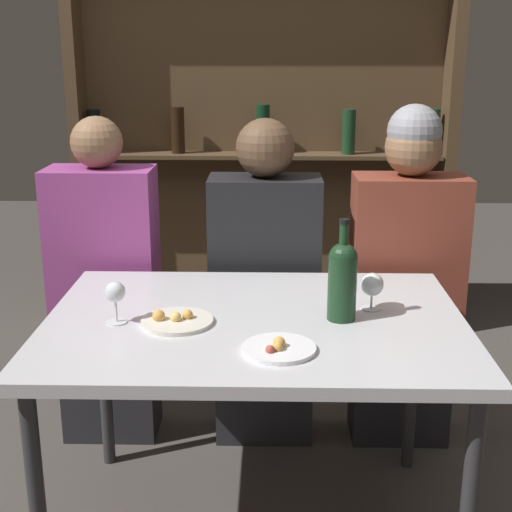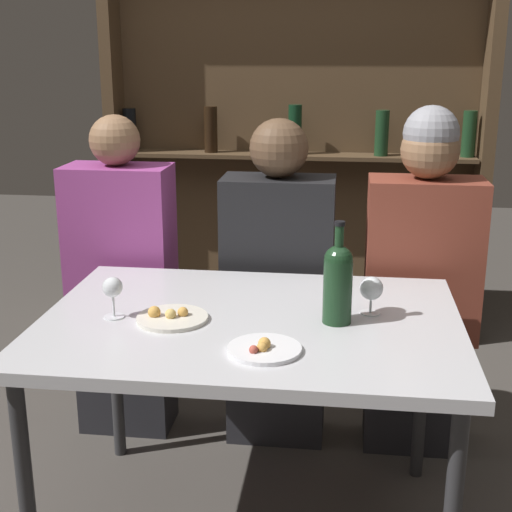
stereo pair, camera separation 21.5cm
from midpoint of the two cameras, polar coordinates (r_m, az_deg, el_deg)
name	(u,v)px [view 1 (the left image)]	position (r m, az deg, el deg)	size (l,w,h in m)	color
dining_table	(255,338)	(2.10, -3.03, -6.61)	(1.22, 0.88, 0.72)	silver
wine_rack_wall	(263,122)	(3.69, -1.12, 10.64)	(1.93, 0.21, 2.19)	#4C3823
wine_bottle	(342,277)	(2.03, 3.93, -1.73)	(0.08, 0.08, 0.30)	#19381E
wine_glass_0	(372,285)	(2.13, 6.44, -2.40)	(0.07, 0.07, 0.11)	silver
wine_glass_1	(115,294)	(2.07, -14.16, -3.02)	(0.06, 0.06, 0.12)	silver
food_plate_0	(279,348)	(1.86, -1.51, -7.42)	(0.19, 0.19, 0.04)	white
food_plate_1	(176,320)	(2.06, -9.41, -5.15)	(0.21, 0.21, 0.04)	silver
seated_person_left	(106,292)	(2.78, -14.09, -2.88)	(0.39, 0.22, 1.25)	#26262B
seated_person_center	(265,293)	(2.69, -1.60, -3.05)	(0.41, 0.22, 1.24)	#26262B
seated_person_right	(405,284)	(2.70, 9.62, -2.29)	(0.41, 0.22, 1.29)	#26262B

